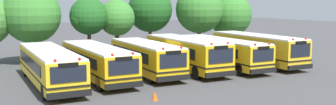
# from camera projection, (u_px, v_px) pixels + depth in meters

# --- Properties ---
(ground_plane) EXTENTS (160.00, 160.00, 0.00)m
(ground_plane) POSITION_uv_depth(u_px,v_px,m) (166.00, 73.00, 30.56)
(ground_plane) COLOR #424244
(school_bus_0) EXTENTS (2.56, 11.44, 2.50)m
(school_bus_0) POSITION_uv_depth(u_px,v_px,m) (49.00, 65.00, 26.00)
(school_bus_0) COLOR yellow
(school_bus_0) RESTS_ON ground_plane
(school_bus_1) EXTENTS (2.56, 10.74, 2.51)m
(school_bus_1) POSITION_uv_depth(u_px,v_px,m) (97.00, 61.00, 27.96)
(school_bus_1) COLOR yellow
(school_bus_1) RESTS_ON ground_plane
(school_bus_2) EXTENTS (2.69, 9.45, 2.59)m
(school_bus_2) POSITION_uv_depth(u_px,v_px,m) (146.00, 57.00, 29.65)
(school_bus_2) COLOR yellow
(school_bus_2) RESTS_ON ground_plane
(school_bus_3) EXTENTS (2.70, 10.15, 2.77)m
(school_bus_3) POSITION_uv_depth(u_px,v_px,m) (186.00, 53.00, 31.34)
(school_bus_3) COLOR yellow
(school_bus_3) RESTS_ON ground_plane
(school_bus_4) EXTENTS (2.51, 10.66, 2.56)m
(school_bus_4) POSITION_uv_depth(u_px,v_px,m) (222.00, 52.00, 32.93)
(school_bus_4) COLOR yellow
(school_bus_4) RESTS_ON ground_plane
(school_bus_5) EXTENTS (2.71, 10.61, 2.78)m
(school_bus_5) POSITION_uv_depth(u_px,v_px,m) (257.00, 48.00, 34.54)
(school_bus_5) COLOR yellow
(school_bus_5) RESTS_ON ground_plane
(tree_1) EXTENTS (5.09, 5.09, 6.96)m
(tree_1) POSITION_uv_depth(u_px,v_px,m) (33.00, 14.00, 34.35)
(tree_1) COLOR #4C3823
(tree_1) RESTS_ON ground_plane
(tree_2) EXTENTS (3.52, 3.51, 6.01)m
(tree_2) POSITION_uv_depth(u_px,v_px,m) (87.00, 17.00, 35.84)
(tree_2) COLOR #4C3823
(tree_2) RESTS_ON ground_plane
(tree_3) EXTENTS (3.50, 3.50, 5.79)m
(tree_3) POSITION_uv_depth(u_px,v_px,m) (118.00, 18.00, 37.42)
(tree_3) COLOR #4C3823
(tree_3) RESTS_ON ground_plane
(tree_4) EXTENTS (4.80, 4.80, 7.11)m
(tree_4) POSITION_uv_depth(u_px,v_px,m) (151.00, 10.00, 41.55)
(tree_4) COLOR #4C3823
(tree_4) RESTS_ON ground_plane
(tree_5) EXTENTS (5.17, 5.17, 7.32)m
(tree_5) POSITION_uv_depth(u_px,v_px,m) (200.00, 10.00, 42.29)
(tree_5) COLOR #4C3823
(tree_5) RESTS_ON ground_plane
(tree_6) EXTENTS (4.99, 4.99, 6.58)m
(tree_6) POSITION_uv_depth(u_px,v_px,m) (229.00, 15.00, 44.26)
(tree_6) COLOR #4C3823
(tree_6) RESTS_ON ground_plane
(traffic_cone) EXTENTS (0.38, 0.38, 0.51)m
(traffic_cone) POSITION_uv_depth(u_px,v_px,m) (155.00, 96.00, 21.96)
(traffic_cone) COLOR #EA5914
(traffic_cone) RESTS_ON ground_plane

